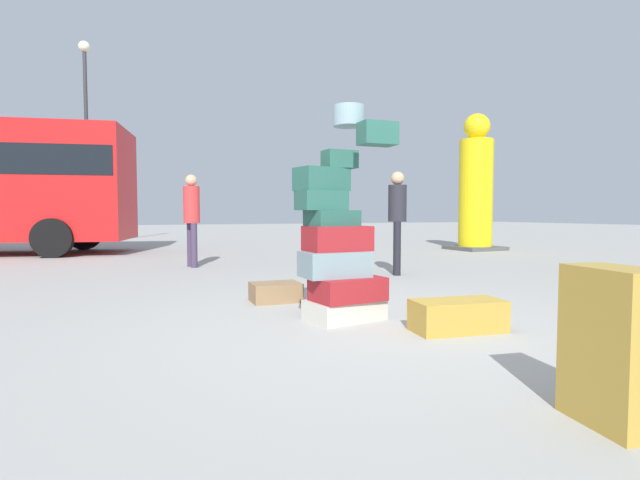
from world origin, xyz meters
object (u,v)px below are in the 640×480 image
at_px(suitcase_tower, 339,242).
at_px(suitcase_tan_behind_tower, 614,347).
at_px(suitcase_brown_foreground_far, 276,292).
at_px(lamp_post, 86,114).
at_px(suitcase_tan_foreground_near, 458,316).
at_px(person_bearded_onlooker, 397,213).
at_px(suitcase_slate_white_trunk, 342,279).
at_px(person_tourist_with_camera, 192,212).
at_px(yellow_dummy_statue, 476,190).

relative_size(suitcase_tower, suitcase_tan_behind_tower, 2.65).
height_order(suitcase_brown_foreground_far, lamp_post, lamp_post).
bearing_deg(suitcase_tan_foreground_near, suitcase_brown_foreground_far, 125.75).
bearing_deg(lamp_post, person_bearded_onlooker, -65.06).
height_order(suitcase_slate_white_trunk, lamp_post, lamp_post).
xyz_separation_m(suitcase_tower, suitcase_tan_foreground_near, (0.74, -0.83, -0.60)).
bearing_deg(person_tourist_with_camera, suitcase_tower, -3.04).
bearing_deg(person_tourist_with_camera, suitcase_tan_foreground_near, 2.92).
bearing_deg(person_bearded_onlooker, suitcase_slate_white_trunk, -30.70).
xyz_separation_m(suitcase_tower, lamp_post, (-2.68, 13.46, 3.51)).
distance_m(suitcase_tan_behind_tower, person_tourist_with_camera, 7.79).
distance_m(suitcase_tan_foreground_near, person_tourist_with_camera, 6.17).
relative_size(suitcase_slate_white_trunk, suitcase_tan_behind_tower, 0.84).
bearing_deg(suitcase_brown_foreground_far, suitcase_slate_white_trunk, 36.02).
distance_m(suitcase_tower, person_tourist_with_camera, 5.17).
distance_m(suitcase_tan_foreground_near, person_bearded_onlooker, 3.93).
xyz_separation_m(suitcase_tower, person_tourist_with_camera, (-0.61, 5.12, 0.30)).
relative_size(suitcase_tan_behind_tower, suitcase_brown_foreground_far, 1.38).
bearing_deg(suitcase_tower, lamp_post, 101.28).
height_order(suitcase_tan_foreground_near, person_bearded_onlooker, person_bearded_onlooker).
xyz_separation_m(suitcase_tan_behind_tower, lamp_post, (-2.89, 16.06, 3.87)).
height_order(suitcase_slate_white_trunk, yellow_dummy_statue, yellow_dummy_statue).
relative_size(suitcase_tower, suitcase_tan_foreground_near, 2.57).
xyz_separation_m(suitcase_tan_behind_tower, suitcase_brown_foreground_far, (-0.48, 3.73, -0.27)).
bearing_deg(yellow_dummy_statue, person_bearded_onlooker, -142.70).
relative_size(suitcase_tan_foreground_near, person_bearded_onlooker, 0.46).
xyz_separation_m(person_tourist_with_camera, yellow_dummy_statue, (7.88, 1.29, 0.62)).
bearing_deg(lamp_post, suitcase_tan_foreground_near, -76.53).
bearing_deg(person_bearded_onlooker, suitcase_tan_behind_tower, 9.02).
distance_m(suitcase_slate_white_trunk, lamp_post, 12.80).
bearing_deg(suitcase_tower, suitcase_tan_behind_tower, -85.44).
bearing_deg(person_tourist_with_camera, yellow_dummy_statue, 89.53).
bearing_deg(suitcase_brown_foreground_far, person_tourist_with_camera, 98.27).
distance_m(suitcase_tan_behind_tower, lamp_post, 16.77).
relative_size(suitcase_brown_foreground_far, lamp_post, 0.08).
bearing_deg(suitcase_tan_behind_tower, suitcase_slate_white_trunk, 90.40).
height_order(suitcase_tan_foreground_near, suitcase_tan_behind_tower, suitcase_tan_behind_tower).
relative_size(suitcase_tower, suitcase_slate_white_trunk, 3.15).
bearing_deg(suitcase_tan_foreground_near, yellow_dummy_statue, 56.50).
distance_m(suitcase_brown_foreground_far, yellow_dummy_statue, 9.34).
relative_size(suitcase_brown_foreground_far, person_tourist_with_camera, 0.32).
height_order(person_bearded_onlooker, lamp_post, lamp_post).
distance_m(suitcase_tan_foreground_near, suitcase_brown_foreground_far, 2.20).
relative_size(suitcase_slate_white_trunk, yellow_dummy_statue, 0.17).
xyz_separation_m(suitcase_tan_foreground_near, yellow_dummy_statue, (6.54, 7.25, 1.52)).
distance_m(person_tourist_with_camera, lamp_post, 9.17).
bearing_deg(suitcase_slate_white_trunk, suitcase_brown_foreground_far, -140.45).
bearing_deg(suitcase_brown_foreground_far, lamp_post, 104.52).
distance_m(suitcase_tan_behind_tower, suitcase_brown_foreground_far, 3.77).
distance_m(suitcase_tan_behind_tower, person_bearded_onlooker, 5.70).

